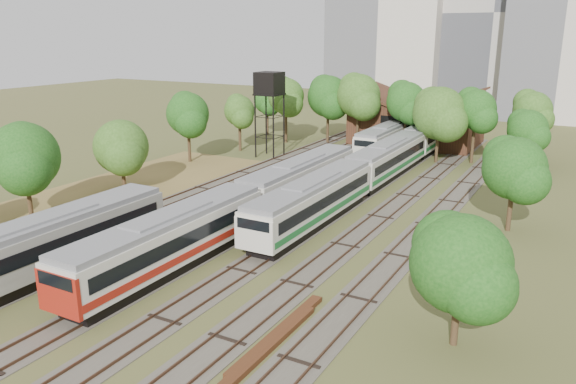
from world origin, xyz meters
The scene contains 15 objects.
ground centered at (0.00, 0.00, 0.00)m, with size 240.00×240.00×0.00m, color #475123.
dry_grass_patch centered at (-18.00, 8.00, 0.02)m, with size 14.00×60.00×0.04m, color brown.
tracks centered at (-0.67, 25.00, 0.04)m, with size 24.60×80.00×0.19m.
railcar_red_set centered at (-2.00, 17.15, 1.96)m, with size 3.00×34.58×3.71m.
railcar_green_set centered at (2.00, 37.94, 1.93)m, with size 2.95×52.08×3.65m.
railcar_rear centered at (-2.00, 49.34, 1.90)m, with size 2.91×16.08×3.60m.
old_grey_coach centered at (-8.00, 4.00, 2.07)m, with size 3.06×18.00×3.79m.
water_tower centered at (-14.03, 40.83, 8.55)m, with size 2.93×2.93×10.15m.
rail_pile_near centered at (8.00, 4.81, 0.15)m, with size 0.58×8.77×0.29m, color #552E18.
rail_pile_far centered at (8.20, 3.36, 0.14)m, with size 0.56×8.91×0.29m, color #552E18.
maintenance_shed centered at (-1.00, 57.98, 2.91)m, with size 16.45×11.55×7.58m.
tree_band_left centered at (-19.51, 17.80, 4.93)m, with size 7.91×65.06×8.09m.
tree_band_far centered at (-2.47, 50.47, 6.20)m, with size 35.25×10.97×9.51m.
tree_band_right centered at (15.25, 25.82, 4.52)m, with size 6.35×44.63×7.23m.
tower_centre centered at (2.00, 100.00, 18.00)m, with size 20.00×18.00×36.00m, color #AEA79E.
Camera 1 is at (20.57, -16.83, 14.63)m, focal length 35.00 mm.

